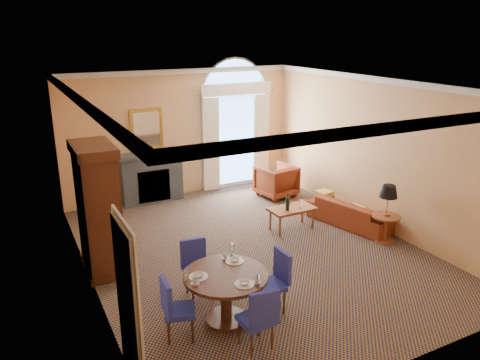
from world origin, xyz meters
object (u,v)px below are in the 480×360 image
side_table (387,206)px  sofa (351,212)px  dining_table (226,287)px  armoire (99,211)px  coffee_table (292,209)px  armchair (276,181)px

side_table → sofa: bearing=92.9°
dining_table → side_table: side_table is taller
dining_table → sofa: (3.99, 1.99, -0.29)m
armoire → dining_table: armoire is taller
coffee_table → armchair: bearing=66.5°
dining_table → armchair: dining_table is taller
armoire → sofa: bearing=-5.0°
armchair → side_table: bearing=90.5°
armoire → coffee_table: size_ratio=2.33×
armchair → side_table: (0.55, -3.33, 0.35)m
coffee_table → armoire: bearing=177.5°
armchair → side_table: side_table is taller
dining_table → side_table: (4.04, 1.01, 0.19)m
sofa → side_table: 1.10m
dining_table → side_table: size_ratio=1.05×
armchair → dining_table: bearing=42.2°
side_table → dining_table: bearing=-166.0°
dining_table → side_table: 4.17m
sofa → armchair: bearing=-2.1°
armoire → armchair: bearing=21.5°
armoire → coffee_table: 4.01m
coffee_table → side_table: 1.95m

